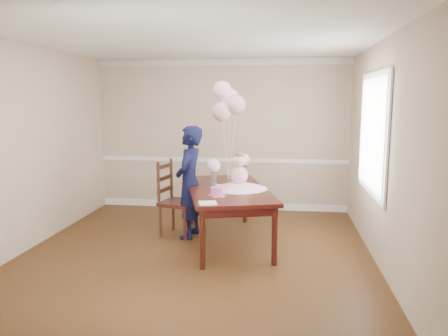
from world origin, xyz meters
TOP-DOWN VIEW (x-y plane):
  - floor at (0.00, 0.00)m, footprint 4.50×5.00m
  - ceiling at (0.00, 0.00)m, footprint 4.50×5.00m
  - wall_back at (0.00, 2.50)m, footprint 4.50×0.02m
  - wall_front at (0.00, -2.50)m, footprint 4.50×0.02m
  - wall_left at (-2.25, 0.00)m, footprint 0.02×5.00m
  - wall_right at (2.25, 0.00)m, footprint 0.02×5.00m
  - chair_rail_trim at (0.00, 2.49)m, footprint 4.50×0.02m
  - crown_molding at (0.00, 2.49)m, footprint 4.50×0.02m
  - baseboard_trim at (0.00, 2.49)m, footprint 4.50×0.02m
  - window_frame at (2.23, 0.50)m, footprint 0.02×1.66m
  - window_blinds at (2.21, 0.50)m, footprint 0.01×1.50m
  - dining_table_top at (0.34, 0.60)m, footprint 1.55×2.26m
  - table_apron at (0.34, 0.60)m, footprint 1.42×2.14m
  - table_leg_fl at (0.18, -0.43)m, footprint 0.09×0.09m
  - table_leg_fr at (1.01, -0.20)m, footprint 0.09×0.09m
  - table_leg_bl at (-0.33, 1.40)m, footprint 0.09×0.09m
  - table_leg_br at (0.50, 1.63)m, footprint 0.09×0.09m
  - baby_skirt at (0.50, 0.59)m, footprint 0.97×0.97m
  - baby_torso at (0.50, 0.59)m, footprint 0.25×0.25m
  - baby_head at (0.50, 0.59)m, footprint 0.18×0.18m
  - baby_hair at (0.50, 0.59)m, footprint 0.12×0.12m
  - cake_platter at (0.27, 0.10)m, footprint 0.28×0.28m
  - birthday_cake at (0.27, 0.10)m, footprint 0.19×0.19m
  - cake_flower_a at (0.27, 0.10)m, footprint 0.03×0.03m
  - cake_flower_b at (0.29, 0.13)m, footprint 0.03×0.03m
  - rose_vase_near at (0.11, 0.86)m, footprint 0.13×0.13m
  - roses_near at (0.11, 0.86)m, footprint 0.20×0.20m
  - rose_vase_far at (0.48, 1.55)m, footprint 0.13×0.13m
  - roses_far at (0.48, 1.55)m, footprint 0.20×0.20m
  - napkin at (0.23, -0.34)m, footprint 0.25×0.25m
  - balloon_weight at (0.29, 1.17)m, footprint 0.05×0.05m
  - balloon_a at (0.19, 1.15)m, footprint 0.29×0.29m
  - balloon_b at (0.40, 1.15)m, footprint 0.29×0.29m
  - balloon_c at (0.28, 1.28)m, footprint 0.29×0.29m
  - balloon_d at (0.17, 1.27)m, footprint 0.29×0.29m
  - balloon_ribbon_a at (0.24, 1.16)m, footprint 0.09×0.03m
  - balloon_ribbon_b at (0.34, 1.16)m, footprint 0.12×0.03m
  - balloon_ribbon_c at (0.28, 1.23)m, footprint 0.01×0.10m
  - balloon_ribbon_d at (0.23, 1.22)m, footprint 0.11×0.08m
  - dining_chair_seat at (-0.41, 0.81)m, footprint 0.58×0.58m
  - chair_leg_fl at (-0.64, 0.66)m, footprint 0.05×0.05m
  - chair_leg_fr at (-0.26, 0.57)m, footprint 0.05×0.05m
  - chair_leg_bl at (-0.55, 1.04)m, footprint 0.05×0.05m
  - chair_leg_br at (-0.17, 0.95)m, footprint 0.05×0.05m
  - chair_back_post_l at (-0.66, 0.67)m, footprint 0.05×0.05m
  - chair_back_post_r at (-0.57, 1.05)m, footprint 0.05×0.05m
  - chair_slat_low at (-0.62, 0.86)m, footprint 0.13×0.43m
  - chair_slat_mid at (-0.62, 0.86)m, footprint 0.13×0.43m
  - chair_slat_top at (-0.62, 0.86)m, footprint 0.13×0.43m
  - woman at (-0.23, 0.76)m, footprint 0.45×0.62m

SIDE VIEW (x-z plane):
  - floor at x=0.00m, z-range 0.00..0.00m
  - baseboard_trim at x=0.00m, z-range 0.00..0.12m
  - chair_leg_fl at x=-0.64m, z-range 0.00..0.47m
  - chair_leg_fr at x=-0.26m, z-range 0.00..0.47m
  - chair_leg_bl at x=-0.55m, z-range 0.00..0.47m
  - chair_leg_br at x=-0.17m, z-range 0.00..0.47m
  - table_leg_fl at x=0.18m, z-range 0.00..0.72m
  - table_leg_fr at x=1.01m, z-range 0.00..0.72m
  - table_leg_bl at x=-0.33m, z-range 0.00..0.72m
  - table_leg_br at x=0.50m, z-range 0.00..0.72m
  - dining_chair_seat at x=-0.41m, z-range 0.46..0.52m
  - table_apron at x=0.34m, z-range 0.62..0.72m
  - chair_slat_low at x=-0.62m, z-range 0.65..0.70m
  - dining_table_top at x=0.34m, z-range 0.72..0.77m
  - cake_platter at x=0.27m, z-range 0.77..0.78m
  - napkin at x=0.23m, z-range 0.77..0.78m
  - balloon_weight at x=0.29m, z-range 0.77..0.79m
  - chair_back_post_l at x=-0.66m, z-range 0.50..1.11m
  - chair_back_post_r at x=-0.57m, z-range 0.50..1.11m
  - woman at x=-0.23m, z-range 0.00..1.62m
  - baby_skirt at x=0.50m, z-range 0.77..0.88m
  - birthday_cake at x=0.27m, z-range 0.78..0.88m
  - chair_slat_mid at x=-0.62m, z-range 0.82..0.87m
  - rose_vase_near at x=0.11m, z-range 0.77..0.94m
  - rose_vase_far at x=0.48m, z-range 0.77..0.94m
  - chair_rail_trim at x=0.00m, z-range 0.86..0.94m
  - cake_flower_a at x=0.27m, z-range 0.88..0.92m
  - cake_flower_b at x=0.29m, z-range 0.88..0.92m
  - baby_torso at x=0.50m, z-range 0.84..1.08m
  - chair_slat_top at x=-0.62m, z-range 0.99..1.05m
  - roses_near at x=0.11m, z-range 0.94..1.14m
  - roses_far at x=0.48m, z-range 0.94..1.14m
  - baby_head at x=0.50m, z-range 1.07..1.24m
  - baby_hair at x=0.50m, z-range 1.16..1.28m
  - balloon_ribbon_a at x=0.24m, z-range 0.79..1.65m
  - balloon_ribbon_b at x=0.34m, z-range 0.79..1.75m
  - balloon_ribbon_c at x=0.28m, z-range 0.79..1.85m
  - wall_back at x=0.00m, z-range 0.00..2.70m
  - wall_front at x=0.00m, z-range 0.00..2.70m
  - wall_left at x=-2.25m, z-range 0.00..2.70m
  - wall_right at x=2.25m, z-range 0.00..2.70m
  - balloon_ribbon_d at x=0.23m, z-range 0.79..1.96m
  - window_frame at x=2.23m, z-range 0.77..2.33m
  - window_blinds at x=2.21m, z-range 0.85..2.25m
  - balloon_a at x=0.19m, z-range 1.66..1.95m
  - balloon_b at x=0.40m, z-range 1.76..2.05m
  - balloon_c at x=0.28m, z-range 1.87..2.16m
  - balloon_d at x=0.17m, z-range 1.97..2.26m
  - crown_molding at x=0.00m, z-range 2.57..2.69m
  - ceiling at x=0.00m, z-range 2.69..2.71m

